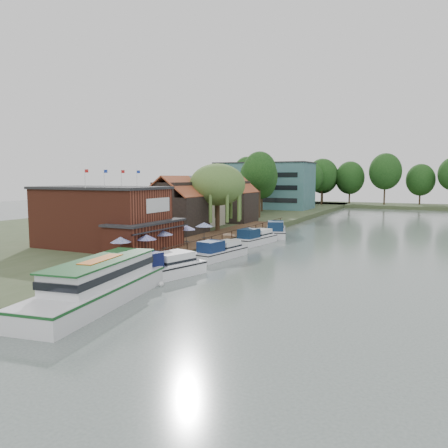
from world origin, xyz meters
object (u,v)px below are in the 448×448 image
at_px(umbrella_3, 186,235).
at_px(umbrella_0, 121,249).
at_px(pub, 114,218).
at_px(umbrella_4, 204,231).
at_px(cruiser_0, 159,264).
at_px(cottage_c, 234,199).
at_px(cruiser_2, 255,236).
at_px(cottage_a, 175,205).
at_px(cottage_b, 192,201).
at_px(swan, 161,284).
at_px(cruiser_3, 276,228).
at_px(umbrella_1, 146,246).
at_px(tour_boat, 96,282).
at_px(umbrella_2, 163,241).
at_px(cruiser_1, 220,249).
at_px(willow, 217,198).
at_px(hotel_block, 264,185).

bearing_deg(umbrella_3, umbrella_0, -92.37).
bearing_deg(pub, umbrella_4, 55.44).
bearing_deg(cruiser_0, cottage_c, 120.74).
bearing_deg(cruiser_2, cruiser_0, -81.31).
bearing_deg(umbrella_3, pub, -137.86).
bearing_deg(cottage_a, cottage_c, 86.99).
height_order(cottage_b, swan, cottage_b).
distance_m(cottage_a, cruiser_3, 16.51).
bearing_deg(umbrella_1, swan, -45.48).
bearing_deg(tour_boat, cottage_b, 101.58).
relative_size(pub, swan, 45.45).
height_order(pub, umbrella_2, pub).
xyz_separation_m(umbrella_2, swan, (6.31, -9.69, -2.07)).
relative_size(umbrella_2, cruiser_1, 0.27).
height_order(umbrella_1, umbrella_3, same).
bearing_deg(umbrella_2, cruiser_1, 39.55).
bearing_deg(cruiser_0, willow, 121.25).
bearing_deg(umbrella_2, cruiser_2, 73.89).
xyz_separation_m(cruiser_3, tour_boat, (0.31, -41.28, 0.36)).
xyz_separation_m(umbrella_1, tour_boat, (4.42, -12.36, -0.64)).
bearing_deg(umbrella_1, cruiser_0, -41.64).
bearing_deg(cruiser_0, umbrella_3, 125.73).
height_order(umbrella_2, umbrella_3, same).
relative_size(umbrella_2, cruiser_0, 0.23).
bearing_deg(willow, umbrella_0, -84.81).
xyz_separation_m(cottage_a, cruiser_3, (12.11, 10.50, -3.96)).
relative_size(umbrella_1, tour_boat, 0.16).
bearing_deg(umbrella_4, cottage_a, 145.55).
relative_size(hotel_block, cruiser_0, 2.35).
distance_m(pub, cottage_b, 25.33).
bearing_deg(cruiser_3, cottage_b, 163.60).
bearing_deg(umbrella_1, umbrella_0, -112.87).
distance_m(cruiser_0, cruiser_1, 11.59).
distance_m(pub, umbrella_1, 8.14).
distance_m(umbrella_0, cruiser_0, 5.30).
distance_m(umbrella_2, tour_boat, 16.94).
relative_size(umbrella_1, umbrella_2, 0.97).
relative_size(hotel_block, cruiser_3, 2.42).
bearing_deg(cottage_a, cruiser_1, -39.70).
distance_m(cottage_a, cottage_c, 19.03).
xyz_separation_m(umbrella_3, cruiser_3, (4.75, 19.74, -1.00)).
distance_m(pub, cruiser_1, 12.91).
distance_m(umbrella_1, tour_boat, 13.14).
bearing_deg(cruiser_0, cruiser_1, 103.07).
height_order(cruiser_2, tour_boat, tour_boat).
bearing_deg(umbrella_1, cottage_a, 113.46).
relative_size(cottage_a, umbrella_0, 3.62).
bearing_deg(umbrella_1, hotel_block, 101.39).
xyz_separation_m(hotel_block, swan, (20.77, -80.30, -6.93)).
xyz_separation_m(hotel_block, cruiser_0, (19.00, -77.99, -5.82)).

